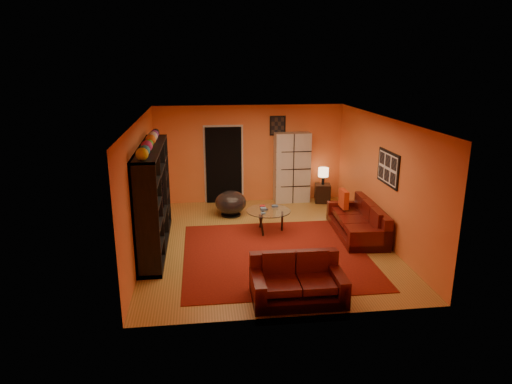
{
  "coord_description": "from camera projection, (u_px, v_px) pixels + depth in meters",
  "views": [
    {
      "loc": [
        -1.31,
        -8.95,
        3.7
      ],
      "look_at": [
        -0.19,
        0.1,
        1.07
      ],
      "focal_mm": 32.0,
      "sensor_mm": 36.0,
      "label": 1
    }
  ],
  "objects": [
    {
      "name": "wall_right",
      "position": [
        382.0,
        179.0,
        9.65
      ],
      "size": [
        0.0,
        6.0,
        6.0
      ],
      "primitive_type": "plane",
      "rotation": [
        1.57,
        0.0,
        -1.57
      ],
      "color": "orange",
      "rests_on": "floor"
    },
    {
      "name": "wall_back",
      "position": [
        250.0,
        154.0,
        12.21
      ],
      "size": [
        6.0,
        0.0,
        6.0
      ],
      "primitive_type": "plane",
      "rotation": [
        1.57,
        0.0,
        0.0
      ],
      "color": "orange",
      "rests_on": "floor"
    },
    {
      "name": "wall_art_right",
      "position": [
        388.0,
        168.0,
        9.28
      ],
      "size": [
        0.03,
        1.0,
        0.7
      ],
      "primitive_type": "cube",
      "color": "black",
      "rests_on": "wall_right"
    },
    {
      "name": "wall_art_back",
      "position": [
        278.0,
        126.0,
        12.07
      ],
      "size": [
        0.42,
        0.03,
        0.52
      ],
      "primitive_type": "cube",
      "color": "black",
      "rests_on": "wall_back"
    },
    {
      "name": "storage_cabinet",
      "position": [
        292.0,
        168.0,
        12.25
      ],
      "size": [
        0.95,
        0.45,
        1.88
      ],
      "primitive_type": "cube",
      "rotation": [
        0.0,
        0.0,
        0.03
      ],
      "color": "beige",
      "rests_on": "floor"
    },
    {
      "name": "doorway",
      "position": [
        224.0,
        165.0,
        12.17
      ],
      "size": [
        0.95,
        0.1,
        2.04
      ],
      "primitive_type": "cube",
      "color": "black",
      "rests_on": "floor"
    },
    {
      "name": "side_table",
      "position": [
        323.0,
        193.0,
        12.35
      ],
      "size": [
        0.46,
        0.46,
        0.5
      ],
      "primitive_type": "cube",
      "rotation": [
        0.0,
        0.0,
        -0.16
      ],
      "color": "black",
      "rests_on": "floor"
    },
    {
      "name": "sofa",
      "position": [
        360.0,
        222.0,
        10.03
      ],
      "size": [
        0.98,
        2.15,
        0.85
      ],
      "rotation": [
        0.0,
        0.0,
        -0.06
      ],
      "color": "#450B09",
      "rests_on": "rug"
    },
    {
      "name": "entertainment_unit",
      "position": [
        154.0,
        198.0,
        9.15
      ],
      "size": [
        0.45,
        3.0,
        2.1
      ],
      "primitive_type": "cube",
      "color": "black",
      "rests_on": "floor"
    },
    {
      "name": "bowl_chair",
      "position": [
        231.0,
        203.0,
        11.26
      ],
      "size": [
        0.77,
        0.77,
        0.62
      ],
      "color": "black",
      "rests_on": "floor"
    },
    {
      "name": "loveseat",
      "position": [
        297.0,
        281.0,
        7.35
      ],
      "size": [
        1.48,
        0.9,
        0.85
      ],
      "rotation": [
        0.0,
        0.0,
        1.56
      ],
      "color": "#450B09",
      "rests_on": "rug"
    },
    {
      "name": "wall_left",
      "position": [
        141.0,
        186.0,
        9.05
      ],
      "size": [
        0.0,
        6.0,
        6.0
      ],
      "primitive_type": "plane",
      "rotation": [
        1.57,
        0.0,
        1.57
      ],
      "color": "orange",
      "rests_on": "floor"
    },
    {
      "name": "table_lamp",
      "position": [
        323.0,
        173.0,
        12.19
      ],
      "size": [
        0.27,
        0.27,
        0.45
      ],
      "color": "black",
      "rests_on": "side_table"
    },
    {
      "name": "ceiling",
      "position": [
        266.0,
        119.0,
        8.99
      ],
      "size": [
        6.0,
        6.0,
        0.0
      ],
      "primitive_type": "plane",
      "rotation": [
        3.14,
        0.0,
        0.0
      ],
      "color": "white",
      "rests_on": "wall_back"
    },
    {
      "name": "throw_pillow",
      "position": [
        344.0,
        199.0,
        10.54
      ],
      "size": [
        0.12,
        0.42,
        0.42
      ],
      "primitive_type": "cube",
      "color": "red",
      "rests_on": "sofa"
    },
    {
      "name": "rug",
      "position": [
        275.0,
        254.0,
        9.05
      ],
      "size": [
        3.6,
        3.6,
        0.01
      ],
      "primitive_type": "cube",
      "color": "#5F110A",
      "rests_on": "floor"
    },
    {
      "name": "coffee_table",
      "position": [
        269.0,
        213.0,
        10.15
      ],
      "size": [
        0.99,
        0.99,
        0.49
      ],
      "rotation": [
        0.0,
        0.0,
        -0.15
      ],
      "color": "silver",
      "rests_on": "floor"
    },
    {
      "name": "floor",
      "position": [
        265.0,
        241.0,
        9.71
      ],
      "size": [
        6.0,
        6.0,
        0.0
      ],
      "primitive_type": "plane",
      "color": "olive",
      "rests_on": "ground"
    },
    {
      "name": "tv",
      "position": [
        156.0,
        201.0,
        9.2
      ],
      "size": [
        0.9,
        0.12,
        0.52
      ],
      "primitive_type": "imported",
      "rotation": [
        0.0,
        0.0,
        1.57
      ],
      "color": "black",
      "rests_on": "entertainment_unit"
    },
    {
      "name": "wall_front",
      "position": [
        296.0,
        236.0,
        6.49
      ],
      "size": [
        6.0,
        0.0,
        6.0
      ],
      "primitive_type": "plane",
      "rotation": [
        -1.57,
        0.0,
        0.0
      ],
      "color": "orange",
      "rests_on": "floor"
    }
  ]
}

